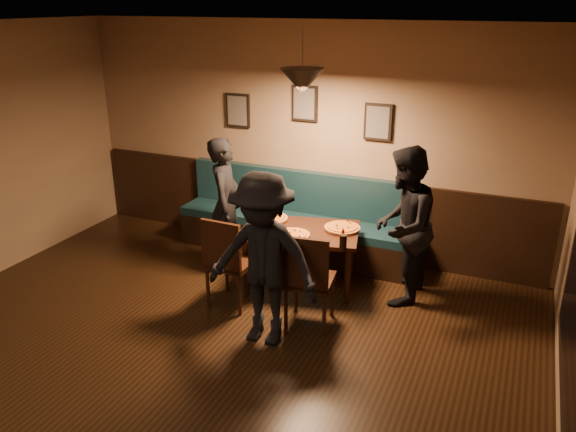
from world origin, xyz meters
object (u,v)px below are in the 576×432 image
(chair_near_right, at_px, (310,278))
(diner_front, at_px, (263,260))
(soda_glass, at_px, (343,242))
(tabasco_bottle, at_px, (343,233))
(booth_bench, at_px, (295,217))
(dining_table, at_px, (301,258))
(diner_right, at_px, (403,226))
(chair_near_left, at_px, (232,260))
(diner_left, at_px, (226,205))

(chair_near_right, relative_size, diner_front, 0.61)
(soda_glass, distance_m, tabasco_bottle, 0.27)
(chair_near_right, height_order, soda_glass, chair_near_right)
(booth_bench, distance_m, dining_table, 0.83)
(chair_near_right, bearing_deg, diner_right, 43.14)
(booth_bench, relative_size, diner_front, 1.83)
(tabasco_bottle, bearing_deg, chair_near_left, -148.82)
(chair_near_left, height_order, soda_glass, chair_near_left)
(dining_table, xyz_separation_m, soda_glass, (0.58, -0.32, 0.41))
(dining_table, height_order, diner_left, diner_left)
(chair_near_right, height_order, diner_left, diner_left)
(booth_bench, distance_m, tabasco_bottle, 1.19)
(tabasco_bottle, bearing_deg, diner_front, -110.28)
(diner_right, xyz_separation_m, tabasco_bottle, (-0.58, -0.19, -0.10))
(diner_left, relative_size, soda_glass, 9.77)
(diner_left, height_order, diner_front, diner_front)
(tabasco_bottle, bearing_deg, diner_left, 174.44)
(chair_near_left, bearing_deg, diner_right, 28.75)
(chair_near_right, height_order, diner_front, diner_front)
(chair_near_left, xyz_separation_m, diner_right, (1.57, 0.79, 0.34))
(chair_near_right, xyz_separation_m, diner_left, (-1.35, 0.80, 0.29))
(chair_near_right, relative_size, diner_right, 0.60)
(dining_table, height_order, diner_right, diner_right)
(chair_near_right, distance_m, tabasco_bottle, 0.70)
(diner_front, bearing_deg, chair_near_right, 54.71)
(dining_table, bearing_deg, chair_near_left, -140.76)
(dining_table, xyz_separation_m, diner_right, (1.08, 0.14, 0.50))
(booth_bench, relative_size, diner_left, 1.90)
(chair_near_right, relative_size, diner_left, 0.63)
(dining_table, height_order, soda_glass, soda_glass)
(chair_near_right, bearing_deg, diner_left, 141.74)
(dining_table, relative_size, diner_right, 0.75)
(dining_table, distance_m, soda_glass, 0.78)
(booth_bench, bearing_deg, diner_left, -132.80)
(dining_table, distance_m, diner_right, 1.19)
(chair_near_right, bearing_deg, diner_front, -131.92)
(booth_bench, distance_m, chair_near_left, 1.39)
(soda_glass, bearing_deg, dining_table, 151.47)
(booth_bench, height_order, chair_near_left, booth_bench)
(dining_table, distance_m, tabasco_bottle, 0.64)
(booth_bench, distance_m, diner_front, 1.95)
(dining_table, bearing_deg, diner_left, 161.19)
(booth_bench, relative_size, soda_glass, 18.59)
(booth_bench, relative_size, tabasco_bottle, 22.75)
(diner_front, bearing_deg, tabasco_bottle, 68.58)
(diner_front, height_order, soda_glass, diner_front)
(soda_glass, xyz_separation_m, tabasco_bottle, (-0.09, 0.26, -0.01))
(booth_bench, height_order, diner_left, diner_left)
(diner_right, height_order, tabasco_bottle, diner_right)
(diner_front, height_order, tabasco_bottle, diner_front)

